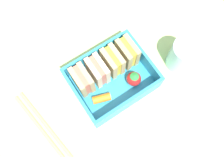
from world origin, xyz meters
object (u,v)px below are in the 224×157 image
strawberry_far_left (134,79)px  folded_napkin (152,154)px  sandwich_left (82,80)px  sandwich_center_right (127,53)px  sandwich_center_left (98,71)px  drinking_glass (183,55)px  carrot_stick_far_left (102,98)px  chopstick_pair (47,131)px  sandwich_center (113,62)px

strawberry_far_left → folded_napkin: strawberry_far_left is taller
sandwich_left → folded_napkin: (3.82, -19.19, -4.09)cm
sandwich_center_right → strawberry_far_left: (-1.70, -5.06, -1.45)cm
sandwich_left → sandwich_center_left: same height
drinking_glass → folded_napkin: size_ratio=0.64×
carrot_stick_far_left → strawberry_far_left: strawberry_far_left is taller
sandwich_center_right → chopstick_pair: 22.78cm
sandwich_left → strawberry_far_left: sandwich_left is taller
sandwich_center_right → sandwich_center: bearing=180.0°
sandwich_center_right → carrot_stick_far_left: sandwich_center_right is taller
strawberry_far_left → drinking_glass: drinking_glass is taller
sandwich_left → sandwich_center_right: 10.78cm
sandwich_center_left → carrot_stick_far_left: sandwich_center_left is taller
sandwich_center_left → folded_napkin: bearing=-89.3°
strawberry_far_left → sandwich_center: bearing=110.5°
sandwich_center_right → drinking_glass: size_ratio=0.82×
drinking_glass → strawberry_far_left: bearing=171.6°
sandwich_center → folded_napkin: bearing=-100.0°
sandwich_center → sandwich_center_right: bearing=0.0°
sandwich_center_left → drinking_glass: drinking_glass is taller
sandwich_center → strawberry_far_left: (1.89, -5.06, -1.45)cm
chopstick_pair → sandwich_left: bearing=18.8°
drinking_glass → folded_napkin: drinking_glass is taller
sandwich_left → chopstick_pair: bearing=-161.2°
sandwich_center_left → sandwich_center: bearing=0.0°
sandwich_center_left → drinking_glass: bearing=-22.0°
sandwich_left → drinking_glass: drinking_glass is taller
sandwich_left → chopstick_pair: size_ratio=0.31×
sandwich_center_right → drinking_glass: 11.59cm
sandwich_center_right → sandwich_center_left: bearing=180.0°
chopstick_pair → folded_napkin: chopstick_pair is taller
strawberry_far_left → folded_napkin: 15.31cm
folded_napkin → sandwich_center_left: bearing=90.7°
sandwich_center_left → drinking_glass: size_ratio=0.82×
sandwich_left → drinking_glass: bearing=-18.4°
chopstick_pair → drinking_glass: 31.86cm
strawberry_far_left → drinking_glass: bearing=-8.4°
strawberry_far_left → drinking_glass: 11.29cm
sandwich_center_left → sandwich_center_right: bearing=0.0°
sandwich_left → sandwich_center: bearing=0.0°
carrot_stick_far_left → strawberry_far_left: 7.72cm
strawberry_far_left → drinking_glass: (11.13, -1.65, 0.95)cm
sandwich_center → chopstick_pair: bearing=-168.3°
sandwich_center_right → folded_napkin: bearing=-109.9°
strawberry_far_left → carrot_stick_far_left: bearing=177.4°
sandwich_center → folded_napkin: size_ratio=0.53×
sandwich_center_left → folded_napkin: 19.62cm
folded_napkin → drinking_glass: bearing=37.3°
chopstick_pair → folded_napkin: bearing=-45.4°
sandwich_center_left → sandwich_center_right: same height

